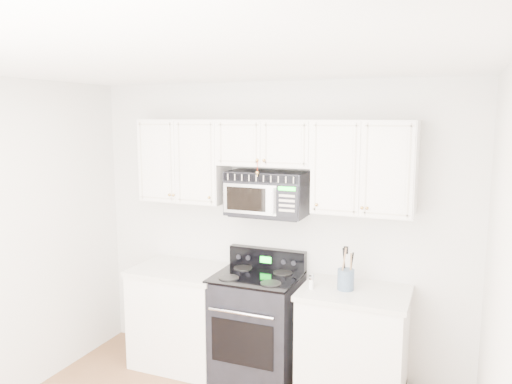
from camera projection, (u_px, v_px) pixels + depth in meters
The scene contains 9 objects.
room at pixel (172, 289), 2.91m from camera, with size 3.51×3.51×2.61m.
base_cabinet_left at pixel (182, 319), 4.66m from camera, with size 0.86×0.65×0.92m.
base_cabinet_right at pixel (353, 348), 4.06m from camera, with size 0.86×0.65×0.92m.
range at pixel (257, 325), 4.38m from camera, with size 0.72×0.66×1.11m.
upper_cabinets at pixel (268, 159), 4.27m from camera, with size 2.44×0.37×0.75m.
microwave at pixel (267, 193), 4.31m from camera, with size 0.69×0.39×0.38m.
utensil_crock at pixel (346, 279), 3.99m from camera, with size 0.13×0.13×0.35m.
shaker_salt at pixel (312, 280), 4.08m from camera, with size 0.04×0.04×0.10m.
shaker_pepper at pixel (311, 283), 4.01m from camera, with size 0.04×0.04×0.10m.
Camera 1 is at (1.50, -2.41, 2.29)m, focal length 35.00 mm.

